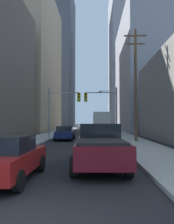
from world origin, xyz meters
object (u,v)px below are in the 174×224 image
Objects in this scene: sedan_red at (6,158)px; traffic_signal_near_left at (63,104)px; pickup_truck_maroon at (100,146)px; city_bus at (101,122)px; traffic_signal_near_right at (102,104)px; sedan_navy at (65,133)px; sedan_silver at (97,132)px.

traffic_signal_near_left reaches higher than sedan_red.
traffic_signal_near_left is at bearing 92.25° from sedan_red.
traffic_signal_near_left is at bearing 103.53° from pickup_truck_maroon.
traffic_signal_near_right is at bearing -90.56° from city_bus.
sedan_navy is at bearing -75.82° from traffic_signal_near_left.
sedan_navy is 3.95m from traffic_signal_near_left.
sedan_navy is at bearing 103.43° from pickup_truck_maroon.
city_bus is 12.54m from traffic_signal_near_left.
sedan_silver is 5.18m from traffic_signal_near_left.
traffic_signal_near_right reaches higher than sedan_red.
pickup_truck_maroon is 0.91× the size of traffic_signal_near_left.
city_bus is 2.71× the size of sedan_navy.
traffic_signal_near_left reaches higher than pickup_truck_maroon.
sedan_navy is 0.71× the size of traffic_signal_near_right.
sedan_red is at bearing -101.69° from traffic_signal_near_right.
sedan_red is 19.07m from sedan_silver.
traffic_signal_near_left is at bearing -180.00° from traffic_signal_near_right.
traffic_signal_near_left is (-4.77, -11.40, 2.11)m from city_bus.
pickup_truck_maroon is at bearing -91.60° from city_bus.
traffic_signal_near_right reaches higher than city_bus.
sedan_red is 0.70× the size of traffic_signal_near_right.
pickup_truck_maroon reaches higher than sedan_red.
sedan_silver is at bearing -1.70° from traffic_signal_near_left.
traffic_signal_near_right is (4.11, 2.15, 3.28)m from sedan_navy.
traffic_signal_near_right is (0.65, 0.12, 3.28)m from sedan_silver.
sedan_red is at bearing -99.86° from sedan_silver.
sedan_silver is at bearing 89.92° from pickup_truck_maroon.
city_bus is 2.72× the size of sedan_silver.
sedan_red is 19.59m from traffic_signal_near_right.
pickup_truck_maroon is at bearing 35.73° from sedan_red.
sedan_red is at bearing -89.31° from sedan_navy.
traffic_signal_near_right reaches higher than pickup_truck_maroon.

